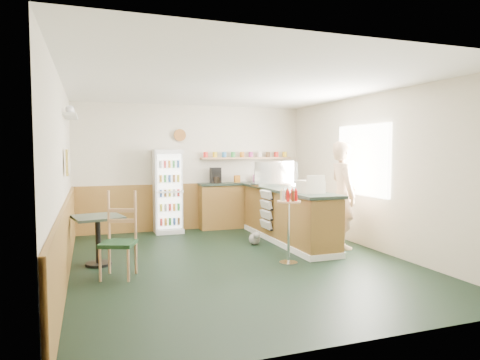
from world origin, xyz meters
name	(u,v)px	position (x,y,z in m)	size (l,w,h in m)	color
ground	(238,262)	(0.00, 0.00, 0.00)	(6.00, 6.00, 0.00)	black
room_envelope	(211,162)	(-0.23, 0.73, 1.52)	(5.04, 6.02, 2.72)	beige
service_counter	(287,217)	(1.35, 1.07, 0.46)	(0.68, 3.01, 1.01)	olive
back_counter	(247,202)	(1.19, 2.80, 0.55)	(2.24, 0.42, 1.69)	olive
drinks_fridge	(168,191)	(-0.61, 2.74, 0.87)	(0.57, 0.51, 1.74)	silver
display_case	(274,174)	(1.35, 1.67, 1.25)	(0.85, 0.45, 0.49)	silver
cash_register	(310,187)	(1.35, 0.19, 1.12)	(0.36, 0.38, 0.21)	beige
shopkeeper	(343,195)	(2.05, 0.29, 0.94)	(0.63, 0.45, 1.88)	tan
condiment_stand	(289,214)	(0.69, -0.35, 0.76)	(0.36, 0.36, 1.12)	silver
newspaper_rack	(266,210)	(0.99, 1.24, 0.60)	(0.09, 0.47, 0.74)	black
cafe_table	(98,231)	(-2.05, 0.52, 0.53)	(0.81, 0.81, 0.75)	black
cafe_chair	(118,232)	(-1.81, -0.14, 0.61)	(0.56, 0.57, 1.17)	black
dog_doorstop	(255,238)	(0.68, 1.02, 0.12)	(0.21, 0.27, 0.25)	gray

